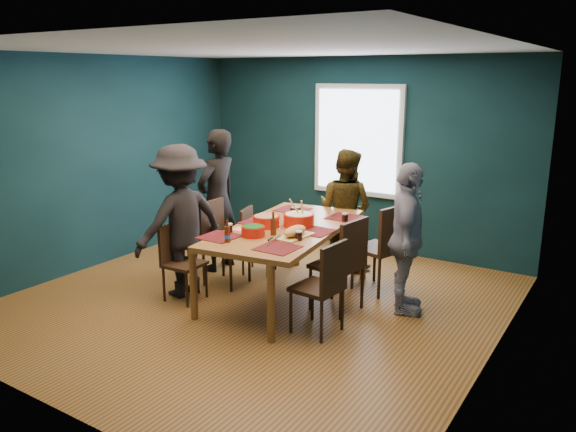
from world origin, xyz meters
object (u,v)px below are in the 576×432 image
dining_table (286,233)px  chair_right_near (325,281)px  person_near_left (181,221)px  chair_left_far (253,235)px  person_right (407,239)px  person_back (345,209)px  bowl_herbs (253,231)px  chair_left_mid (219,236)px  bowl_dumpling (299,219)px  person_far_left (217,201)px  chair_right_mid (345,258)px  bowl_salad (267,221)px  chair_right_far (385,242)px  chair_left_near (178,256)px  cutting_board (295,232)px

dining_table → chair_right_near: size_ratio=2.47×
person_near_left → chair_left_far: bearing=-179.1°
person_right → person_near_left: (-2.32, -0.88, 0.06)m
person_back → person_right: size_ratio=0.97×
bowl_herbs → chair_left_mid: bearing=151.2°
person_back → dining_table: bearing=89.5°
bowl_dumpling → person_far_left: bearing=169.3°
person_right → bowl_dumpling: size_ratio=4.70×
bowl_herbs → person_near_left: bearing=-177.3°
chair_right_mid → bowl_herbs: bearing=-141.3°
chair_right_near → person_far_left: (-2.08, 0.94, 0.36)m
bowl_salad → bowl_herbs: (0.10, -0.38, -0.01)m
dining_table → chair_left_mid: (-0.93, -0.03, -0.16)m
chair_right_far → person_right: 0.60m
bowl_salad → bowl_herbs: size_ratio=1.22×
chair_left_mid → bowl_herbs: 1.00m
chair_left_near → chair_right_near: bearing=0.6°
dining_table → chair_right_near: bearing=-43.0°
chair_left_near → person_right: bearing=22.1°
person_back → bowl_dumpling: 1.20m
dining_table → chair_left_near: bearing=-153.8°
chair_left_near → person_near_left: bearing=114.5°
person_near_left → bowl_herbs: bearing=107.5°
chair_right_far → bowl_herbs: bearing=-111.7°
bowl_dumpling → bowl_herbs: size_ratio=1.38×
chair_right_near → person_back: person_back is taller
chair_left_mid → chair_right_mid: bearing=-2.2°
chair_right_mid → person_near_left: (-1.79, -0.53, 0.26)m
chair_left_mid → bowl_dumpling: bowl_dumpling is taller
person_right → chair_right_far: bearing=24.0°
chair_left_mid → chair_left_near: chair_left_mid is taller
dining_table → chair_right_far: (0.86, 0.74, -0.15)m
cutting_board → chair_left_near: bearing=-159.5°
bowl_dumpling → chair_right_mid: bearing=-9.4°
dining_table → person_near_left: 1.19m
chair_right_near → bowl_herbs: (-0.90, 0.09, 0.34)m
chair_right_mid → bowl_dumpling: bearing=178.3°
person_far_left → bowl_dumpling: person_far_left is taller
chair_left_far → chair_right_near: 1.94m
person_near_left → chair_right_mid: bearing=121.5°
chair_left_mid → chair_left_near: size_ratio=1.17×
bowl_herbs → chair_right_near: bearing=-5.6°
chair_left_near → chair_right_near: 1.81m
person_far_left → person_near_left: (0.21, -0.90, -0.04)m
chair_left_far → person_right: 2.09m
person_far_left → chair_left_near: bearing=15.5°
person_far_left → bowl_salad: 1.18m
chair_left_near → chair_left_mid: bearing=81.7°
bowl_herbs → person_right: bearing=31.8°
chair_right_mid → bowl_dumpling: 0.71m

